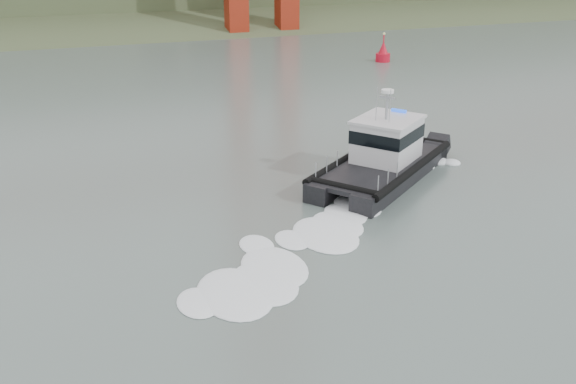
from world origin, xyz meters
TOP-DOWN VIEW (x-y plane):
  - ground at (0.00, 0.00)m, footprint 400.00×400.00m
  - patrol_boat at (9.50, 13.18)m, footprint 12.08×10.66m
  - nav_buoy at (28.16, 47.90)m, footprint 1.72×1.72m

SIDE VIEW (x-z plane):
  - ground at x=0.00m, z-range 0.00..0.00m
  - nav_buoy at x=28.16m, z-range -0.85..2.74m
  - patrol_boat at x=9.50m, z-range -1.44..4.33m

